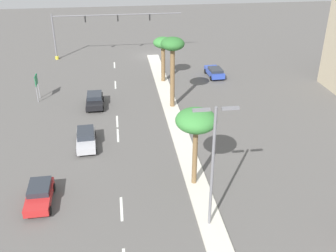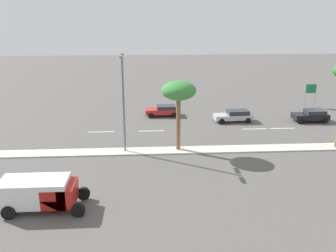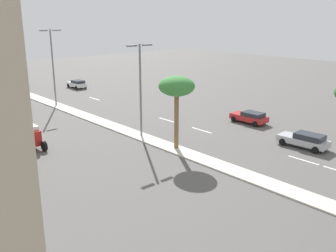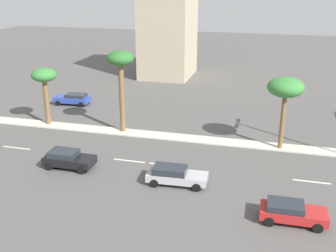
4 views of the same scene
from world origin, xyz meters
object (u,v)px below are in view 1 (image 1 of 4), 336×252
at_px(directional_road_sign, 37,82).
at_px(sedan_black_rear, 95,100).
at_px(sedan_red_right, 39,194).
at_px(traffic_signal_gantry, 90,28).
at_px(sedan_silver_outboard, 86,138).
at_px(palm_tree_right, 196,122).
at_px(street_lamp_outboard, 213,159).
at_px(palm_tree_front, 173,49).
at_px(palm_tree_leading, 163,45).
at_px(sedan_blue_near, 215,72).

bearing_deg(directional_road_sign, sedan_black_rear, 157.70).
bearing_deg(sedan_black_rear, sedan_red_right, 78.30).
height_order(traffic_signal_gantry, sedan_silver_outboard, traffic_signal_gantry).
xyz_separation_m(directional_road_sign, palm_tree_right, (-15.20, 19.47, 3.35)).
relative_size(directional_road_sign, palm_tree_right, 0.49).
xyz_separation_m(directional_road_sign, street_lamp_outboard, (-15.31, 24.48, 3.17)).
height_order(palm_tree_front, palm_tree_right, palm_tree_front).
distance_m(traffic_signal_gantry, sedan_red_right, 36.90).
distance_m(sedan_black_rear, sedan_silver_outboard, 9.17).
bearing_deg(palm_tree_leading, street_lamp_outboard, 89.32).
xyz_separation_m(palm_tree_leading, sedan_blue_near, (-7.28, -0.87, -4.25)).
height_order(palm_tree_leading, sedan_blue_near, palm_tree_leading).
xyz_separation_m(traffic_signal_gantry, street_lamp_outboard, (-9.46, 40.76, 0.65)).
bearing_deg(sedan_blue_near, directional_road_sign, 12.49).
bearing_deg(sedan_blue_near, traffic_signal_gantry, -33.27).
relative_size(sedan_black_rear, sedan_red_right, 0.97).
bearing_deg(sedan_silver_outboard, directional_road_sign, -62.59).
xyz_separation_m(directional_road_sign, sedan_red_right, (-3.11, 20.30, -1.56)).
bearing_deg(palm_tree_leading, palm_tree_front, 90.05).
xyz_separation_m(directional_road_sign, palm_tree_front, (-15.65, 4.15, 4.56)).
relative_size(traffic_signal_gantry, sedan_black_rear, 4.88).
distance_m(traffic_signal_gantry, directional_road_sign, 17.48).
bearing_deg(sedan_red_right, palm_tree_leading, -117.09).
bearing_deg(street_lamp_outboard, palm_tree_front, -90.97).
distance_m(sedan_blue_near, sedan_black_rear, 17.98).
relative_size(directional_road_sign, palm_tree_front, 0.40).
bearing_deg(sedan_silver_outboard, sedan_black_rear, -93.52).
bearing_deg(directional_road_sign, sedan_red_right, 98.72).
bearing_deg(palm_tree_right, sedan_silver_outboard, -39.96).
relative_size(sedan_red_right, sedan_silver_outboard, 0.91).
distance_m(traffic_signal_gantry, palm_tree_front, 22.75).
xyz_separation_m(traffic_signal_gantry, palm_tree_right, (-9.35, 35.75, 0.83)).
xyz_separation_m(palm_tree_leading, street_lamp_outboard, (0.34, 28.68, 0.45)).
xyz_separation_m(palm_tree_front, street_lamp_outboard, (0.35, 20.33, -1.39)).
height_order(palm_tree_leading, palm_tree_right, palm_tree_right).
bearing_deg(sedan_silver_outboard, palm_tree_front, -140.64).
xyz_separation_m(directional_road_sign, palm_tree_leading, (-15.65, -4.21, 2.72)).
xyz_separation_m(traffic_signal_gantry, sedan_black_rear, (-0.89, 19.04, -4.04)).
distance_m(traffic_signal_gantry, palm_tree_leading, 15.55).
bearing_deg(directional_road_sign, palm_tree_front, 165.16).
xyz_separation_m(palm_tree_right, sedan_black_rear, (8.45, -16.71, -4.87)).
relative_size(palm_tree_leading, sedan_silver_outboard, 1.29).
distance_m(palm_tree_right, sedan_blue_near, 26.20).
relative_size(traffic_signal_gantry, directional_road_sign, 6.25).
bearing_deg(street_lamp_outboard, sedan_blue_near, -104.45).
bearing_deg(sedan_red_right, directional_road_sign, -81.28).
relative_size(palm_tree_leading, sedan_black_rear, 1.45).
height_order(traffic_signal_gantry, sedan_red_right, traffic_signal_gantry).
bearing_deg(palm_tree_right, sedan_red_right, 3.88).
height_order(palm_tree_right, sedan_silver_outboard, palm_tree_right).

